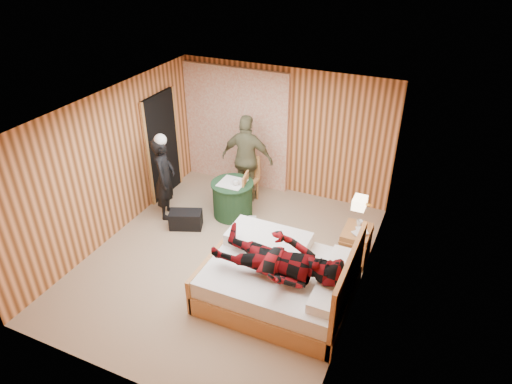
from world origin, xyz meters
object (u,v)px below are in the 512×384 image
at_px(nightstand, 355,244).
at_px(duffel_bag, 186,220).
at_px(woman_standing, 165,178).
at_px(man_on_bed, 278,253).
at_px(man_at_table, 247,159).
at_px(bed, 281,280).
at_px(chair_near, 240,191).
at_px(chair_far, 247,175).
at_px(round_table, 233,199).
at_px(wall_lamp, 360,203).

height_order(nightstand, duffel_bag, nightstand).
relative_size(duffel_bag, woman_standing, 0.36).
relative_size(duffel_bag, man_on_bed, 0.32).
xyz_separation_m(duffel_bag, man_at_table, (0.58, 1.35, 0.70)).
bearing_deg(man_at_table, bed, 120.35).
distance_m(bed, chair_near, 2.32).
bearing_deg(bed, chair_far, 124.84).
height_order(round_table, man_at_table, man_at_table).
bearing_deg(woman_standing, chair_far, -64.92).
distance_m(wall_lamp, nightstand, 1.08).
xyz_separation_m(wall_lamp, bed, (-0.80, -0.91, -0.98)).
xyz_separation_m(wall_lamp, woman_standing, (-3.50, 0.27, -0.53)).
xyz_separation_m(chair_far, chair_near, (0.10, -0.53, -0.05)).
relative_size(round_table, chair_far, 0.83).
height_order(bed, woman_standing, woman_standing).
bearing_deg(nightstand, duffel_bag, -173.60).
relative_size(man_at_table, man_on_bed, 0.97).
height_order(chair_near, duffel_bag, chair_near).
bearing_deg(man_on_bed, man_at_table, 122.66).
bearing_deg(bed, chair_near, 130.14).
height_order(woman_standing, man_at_table, man_at_table).
bearing_deg(woman_standing, man_on_bed, -137.54).
relative_size(bed, nightstand, 3.46).
xyz_separation_m(wall_lamp, man_on_bed, (-0.77, -1.14, -0.31)).
xyz_separation_m(chair_near, woman_standing, (-1.21, -0.59, 0.29)).
distance_m(bed, man_at_table, 2.88).
bearing_deg(chair_near, wall_lamp, 58.47).
height_order(round_table, chair_near, chair_near).
relative_size(wall_lamp, round_table, 0.34).
bearing_deg(man_at_table, chair_far, 105.34).
distance_m(wall_lamp, bed, 1.56).
distance_m(chair_near, man_at_table, 0.68).
distance_m(nightstand, round_table, 2.40).
bearing_deg(man_on_bed, chair_near, 127.26).
distance_m(nightstand, man_at_table, 2.64).
bearing_deg(bed, man_on_bed, -83.15).
bearing_deg(wall_lamp, round_table, 162.44).
bearing_deg(man_on_bed, bed, 96.85).
bearing_deg(wall_lamp, woman_standing, 175.62).
xyz_separation_m(nightstand, man_at_table, (-2.37, 1.02, 0.57)).
distance_m(wall_lamp, chair_far, 2.87).
bearing_deg(man_on_bed, nightstand, 64.50).
xyz_separation_m(chair_far, woman_standing, (-1.10, -1.12, 0.23)).
bearing_deg(bed, round_table, 133.83).
height_order(duffel_bag, man_on_bed, man_on_bed).
bearing_deg(bed, duffel_bag, 156.08).
height_order(nightstand, chair_far, chair_far).
distance_m(woman_standing, man_on_bed, 3.08).
relative_size(wall_lamp, chair_far, 0.28).
distance_m(bed, woman_standing, 2.99).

